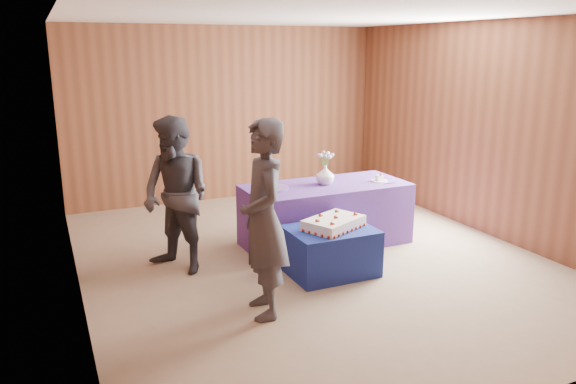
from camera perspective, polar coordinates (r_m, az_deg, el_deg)
ground at (r=6.53m, az=2.30°, el=-6.75°), size 6.00×6.00×0.00m
room_shell at (r=6.12m, az=2.47°, el=9.20°), size 5.04×6.04×2.72m
cake_table at (r=6.06m, az=4.30°, el=-5.98°), size 0.91×0.71×0.50m
serving_table at (r=6.92m, az=3.82°, el=-2.26°), size 2.01×0.92×0.75m
sheet_cake at (r=5.98m, az=4.67°, el=-3.16°), size 0.77×0.67×0.15m
vase at (r=6.82m, az=3.79°, el=1.76°), size 0.30×0.30×0.23m
flower_spray at (r=6.77m, az=3.83°, el=3.84°), size 0.21×0.21×0.16m
platter at (r=6.61m, az=-1.62°, el=0.42°), size 0.44×0.44×0.02m
plate at (r=7.07m, az=9.26°, el=1.13°), size 0.26×0.26×0.01m
cake_slice at (r=7.06m, az=9.28°, el=1.46°), size 0.08×0.07×0.09m
knife at (r=6.95m, az=10.00°, el=0.83°), size 0.26×0.03×0.00m
guest_left at (r=4.95m, az=-2.50°, el=-2.82°), size 0.51×0.70×1.79m
guest_right at (r=6.05m, az=-11.28°, el=-0.38°), size 0.98×1.03×1.68m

